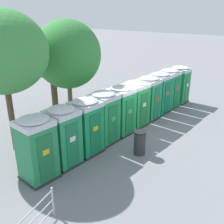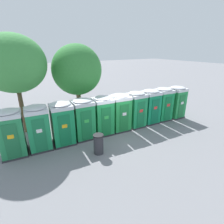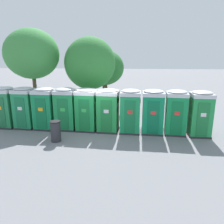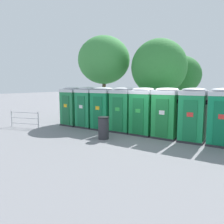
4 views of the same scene
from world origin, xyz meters
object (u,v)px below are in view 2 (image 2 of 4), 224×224
portapotty_3 (83,119)px  portapotty_4 (103,115)px  portapotty_9 (176,102)px  street_tree_0 (14,64)px  portapotty_8 (163,104)px  street_tree_1 (77,72)px  portapotty_7 (150,106)px  portapotty_6 (136,109)px  street_tree_2 (77,70)px  portapotty_1 (38,128)px  trash_can (98,144)px  portapotty_0 (11,133)px  portapotty_2 (62,123)px  portapotty_5 (120,112)px

portapotty_3 → portapotty_4: bearing=-3.9°
portapotty_9 → street_tree_0: size_ratio=0.41×
portapotty_8 → street_tree_1: street_tree_1 is taller
portapotty_7 → portapotty_8: size_ratio=1.00×
portapotty_6 → street_tree_1: (-2.15, 5.74, 2.08)m
street_tree_1 → street_tree_2: size_ratio=0.85×
portapotty_1 → trash_can: 3.40m
portapotty_3 → portapotty_8: bearing=-2.4°
portapotty_0 → street_tree_2: 6.28m
portapotty_9 → street_tree_2: size_ratio=0.45×
portapotty_0 → portapotty_6: bearing=-2.2°
portapotty_2 → portapotty_9: bearing=-2.6°
portapotty_4 → portapotty_9: bearing=-3.1°
portapotty_2 → trash_can: bearing=-56.8°
portapotty_6 → trash_can: 4.31m
portapotty_8 → street_tree_2: bearing=147.6°
portapotty_4 → trash_can: size_ratio=2.30×
portapotty_9 → street_tree_1: (-6.02, 5.95, 2.08)m
portapotty_1 → portapotty_7: same height
portapotty_6 → street_tree_2: street_tree_2 is taller
portapotty_1 → portapotty_6: bearing=-2.4°
street_tree_0 → street_tree_1: 5.64m
portapotty_9 → street_tree_1: 8.72m
portapotty_6 → portapotty_8: (2.58, -0.05, -0.00)m
portapotty_1 → street_tree_0: (-0.52, 2.74, 3.18)m
portapotty_0 → portapotty_5: size_ratio=1.00×
portapotty_4 → portapotty_8: size_ratio=1.00×
portapotty_8 → portapotty_0: bearing=178.1°
portapotty_7 → portapotty_6: bearing=179.1°
portapotty_0 → street_tree_0: size_ratio=0.41×
portapotty_3 → portapotty_5: size_ratio=1.00×
portapotty_0 → portapotty_1: bearing=-1.2°
portapotty_3 → portapotty_5: 2.58m
street_tree_2 → portapotty_9: bearing=-28.3°
street_tree_0 → street_tree_2: bearing=6.4°
portapotty_1 → trash_can: (2.60, -2.07, -0.73)m
portapotty_6 → street_tree_0: street_tree_0 is taller
portapotty_2 → street_tree_0: bearing=122.7°
portapotty_0 → portapotty_3: same height
portapotty_1 → street_tree_1: size_ratio=0.53×
portapotty_8 → street_tree_1: 7.76m
portapotty_0 → street_tree_0: street_tree_0 is taller
portapotty_1 → street_tree_1: 7.26m
portapotty_7 → street_tree_2: size_ratio=0.45×
portapotty_3 → portapotty_0: bearing=178.9°
portapotty_6 → portapotty_7: (1.29, -0.02, -0.00)m
portapotty_2 → trash_can: size_ratio=2.30×
portapotty_2 → portapotty_1: bearing=176.5°
portapotty_5 → street_tree_0: bearing=152.6°
portapotty_0 → street_tree_1: size_ratio=0.53×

